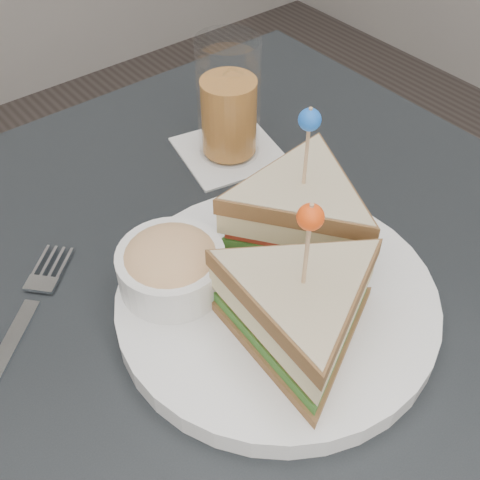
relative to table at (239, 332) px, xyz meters
The scene contains 4 objects.
table is the anchor object (origin of this frame).
plate_meal 0.13m from the table, 67.00° to the right, with size 0.35×0.32×0.18m.
cutlery_fork 0.22m from the table, 153.32° to the left, with size 0.17×0.16×0.01m.
drink_set 0.26m from the table, 54.47° to the left, with size 0.14×0.14×0.15m.
Camera 1 is at (-0.24, -0.31, 1.20)m, focal length 45.00 mm.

